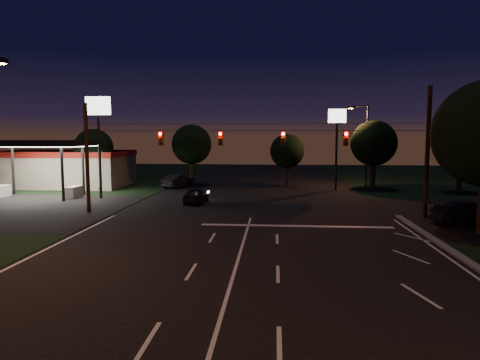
# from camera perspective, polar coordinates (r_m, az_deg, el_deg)

# --- Properties ---
(ground) EXTENTS (140.00, 140.00, 0.00)m
(ground) POSITION_cam_1_polar(r_m,az_deg,el_deg) (16.17, -1.48, -14.45)
(ground) COLOR black
(ground) RESTS_ON ground
(stop_bar) EXTENTS (12.00, 0.50, 0.01)m
(stop_bar) POSITION_cam_1_polar(r_m,az_deg,el_deg) (27.19, 7.48, -6.09)
(stop_bar) COLOR silver
(stop_bar) RESTS_ON ground
(utility_pole_right) EXTENTS (0.30, 0.30, 9.00)m
(utility_pole_right) POSITION_cam_1_polar(r_m,az_deg,el_deg) (32.30, 23.38, -4.64)
(utility_pole_right) COLOR black
(utility_pole_right) RESTS_ON ground
(utility_pole_left) EXTENTS (0.28, 0.28, 8.00)m
(utility_pole_left) POSITION_cam_1_polar(r_m,az_deg,el_deg) (33.50, -19.48, -4.13)
(utility_pole_left) COLOR black
(utility_pole_left) RESTS_ON ground
(signal_span) EXTENTS (24.00, 0.40, 1.56)m
(signal_span) POSITION_cam_1_polar(r_m,az_deg,el_deg) (30.08, 1.56, 5.65)
(signal_span) COLOR black
(signal_span) RESTS_ON ground
(gas_station) EXTENTS (14.20, 16.10, 5.25)m
(gas_station) POSITION_cam_1_polar(r_m,az_deg,el_deg) (51.28, -22.63, 1.79)
(gas_station) COLOR gray
(gas_station) RESTS_ON ground
(pole_sign_left_near) EXTENTS (2.20, 0.30, 9.10)m
(pole_sign_left_near) POSITION_cam_1_polar(r_m,az_deg,el_deg) (40.26, -18.35, 7.50)
(pole_sign_left_near) COLOR black
(pole_sign_left_near) RESTS_ON ground
(pole_sign_right) EXTENTS (1.80, 0.30, 8.40)m
(pole_sign_right) POSITION_cam_1_polar(r_m,az_deg,el_deg) (45.53, 12.79, 6.50)
(pole_sign_right) COLOR black
(pole_sign_right) RESTS_ON ground
(street_light_right_far) EXTENTS (2.20, 0.35, 9.00)m
(street_light_right_far) POSITION_cam_1_polar(r_m,az_deg,el_deg) (48.05, 16.27, 5.18)
(street_light_right_far) COLOR black
(street_light_right_far) RESTS_ON ground
(tree_far_a) EXTENTS (4.20, 4.20, 6.42)m
(tree_far_a) POSITION_cam_1_polar(r_m,az_deg,el_deg) (49.28, -18.83, 3.96)
(tree_far_a) COLOR black
(tree_far_a) RESTS_ON ground
(tree_far_b) EXTENTS (4.60, 4.60, 6.98)m
(tree_far_b) POSITION_cam_1_polar(r_m,az_deg,el_deg) (50.14, -6.41, 4.67)
(tree_far_b) COLOR black
(tree_far_b) RESTS_ON ground
(tree_far_c) EXTENTS (3.80, 3.80, 5.86)m
(tree_far_c) POSITION_cam_1_polar(r_m,az_deg,el_deg) (48.23, 6.32, 3.78)
(tree_far_c) COLOR black
(tree_far_c) RESTS_ON ground
(tree_far_d) EXTENTS (4.80, 4.80, 7.30)m
(tree_far_d) POSITION_cam_1_polar(r_m,az_deg,el_deg) (47.37, 17.39, 4.63)
(tree_far_d) COLOR black
(tree_far_d) RESTS_ON ground
(tree_far_e) EXTENTS (4.00, 4.00, 6.18)m
(tree_far_e) POSITION_cam_1_polar(r_m,az_deg,el_deg) (47.88, 27.30, 3.41)
(tree_far_e) COLOR black
(tree_far_e) RESTS_ON ground
(car_oncoming_a) EXTENTS (1.82, 3.96, 1.32)m
(car_oncoming_a) POSITION_cam_1_polar(r_m,az_deg,el_deg) (36.23, -5.88, -2.04)
(car_oncoming_a) COLOR black
(car_oncoming_a) RESTS_ON ground
(car_oncoming_b) EXTENTS (2.89, 4.60, 1.43)m
(car_oncoming_b) POSITION_cam_1_polar(r_m,az_deg,el_deg) (47.42, -8.32, -0.14)
(car_oncoming_b) COLOR black
(car_oncoming_b) RESTS_ON ground
(car_cross) EXTENTS (5.41, 2.86, 1.49)m
(car_cross) POSITION_cam_1_polar(r_m,az_deg,el_deg) (30.94, 28.54, -3.91)
(car_cross) COLOR black
(car_cross) RESTS_ON ground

